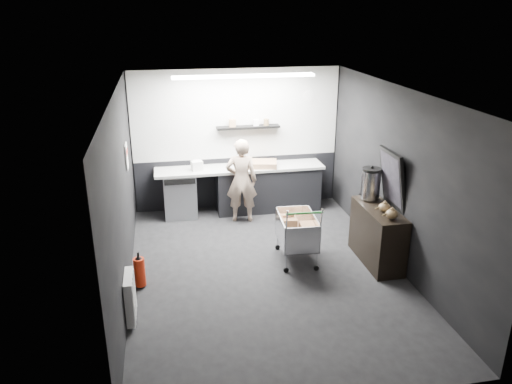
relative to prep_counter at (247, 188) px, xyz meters
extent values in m
plane|color=black|center=(-0.14, -2.42, -0.46)|extent=(5.50, 5.50, 0.00)
plane|color=silver|center=(-0.14, -2.42, 2.24)|extent=(5.50, 5.50, 0.00)
plane|color=black|center=(-0.14, 0.33, 0.89)|extent=(5.50, 0.00, 5.50)
plane|color=black|center=(-0.14, -5.17, 0.89)|extent=(5.50, 0.00, 5.50)
plane|color=black|center=(-2.14, -2.42, 0.89)|extent=(0.00, 5.50, 5.50)
plane|color=black|center=(1.86, -2.42, 0.89)|extent=(0.00, 5.50, 5.50)
cube|color=silver|center=(-0.14, 0.31, 1.39)|extent=(3.95, 0.02, 1.70)
cube|color=black|center=(-0.14, 0.31, 0.04)|extent=(3.95, 0.02, 1.00)
cube|color=black|center=(0.06, 0.20, 1.16)|extent=(1.20, 0.22, 0.04)
cylinder|color=silver|center=(1.26, 0.30, 1.69)|extent=(0.20, 0.03, 0.20)
cube|color=white|center=(-2.12, -1.12, 1.09)|extent=(0.02, 0.30, 0.40)
cube|color=red|center=(-2.11, -1.12, 1.16)|extent=(0.02, 0.22, 0.10)
cube|color=silver|center=(-2.08, -3.32, -0.11)|extent=(0.10, 0.50, 0.60)
cube|color=white|center=(-0.14, -0.57, 2.21)|extent=(2.40, 0.20, 0.04)
cube|color=black|center=(0.41, 0.00, -0.03)|extent=(2.00, 0.56, 0.85)
cube|color=#A9AAA5|center=(-0.14, 0.00, 0.42)|extent=(3.20, 0.60, 0.05)
cube|color=#9EA0A5|center=(-1.29, 0.00, -0.03)|extent=(0.60, 0.58, 0.85)
cube|color=black|center=(-1.29, -0.30, 0.32)|extent=(0.56, 0.02, 0.10)
imported|color=beige|center=(-0.18, -0.45, 0.33)|extent=(0.63, 0.47, 1.57)
cube|color=silver|center=(0.41, -2.14, -0.15)|extent=(0.60, 0.88, 0.02)
cube|color=silver|center=(0.15, -2.14, 0.06)|extent=(0.07, 0.84, 0.45)
cube|color=silver|center=(0.68, -2.14, 0.06)|extent=(0.07, 0.84, 0.45)
cube|color=silver|center=(0.41, -2.55, 0.06)|extent=(0.55, 0.05, 0.45)
cube|color=silver|center=(0.41, -1.72, 0.06)|extent=(0.55, 0.05, 0.45)
cylinder|color=silver|center=(0.18, -2.52, -0.29)|extent=(0.02, 0.02, 0.30)
cylinder|color=silver|center=(0.65, -2.52, -0.29)|extent=(0.02, 0.02, 0.30)
cylinder|color=silver|center=(0.18, -1.75, -0.29)|extent=(0.02, 0.02, 0.30)
cylinder|color=silver|center=(0.65, -1.75, -0.29)|extent=(0.02, 0.02, 0.30)
cylinder|color=green|center=(0.41, -2.61, 0.54)|extent=(0.55, 0.07, 0.03)
cube|color=brown|center=(0.29, -2.04, 0.05)|extent=(0.26, 0.31, 0.38)
cube|color=brown|center=(0.55, -2.25, 0.03)|extent=(0.24, 0.29, 0.34)
cylinder|color=black|center=(0.18, -2.52, -0.42)|extent=(0.08, 0.03, 0.08)
cylinder|color=black|center=(0.18, -1.75, -0.42)|extent=(0.08, 0.03, 0.08)
cylinder|color=black|center=(0.65, -2.52, -0.42)|extent=(0.08, 0.03, 0.08)
cylinder|color=black|center=(0.65, -1.75, -0.42)|extent=(0.08, 0.03, 0.08)
cube|color=black|center=(1.62, -2.42, -0.01)|extent=(0.45, 1.19, 0.89)
cylinder|color=silver|center=(1.62, -2.03, 0.68)|extent=(0.30, 0.30, 0.46)
cylinder|color=black|center=(1.62, -2.03, 0.93)|extent=(0.30, 0.30, 0.04)
sphere|color=black|center=(1.62, -2.03, 0.97)|extent=(0.05, 0.05, 0.05)
ellipsoid|color=brown|center=(1.62, -2.57, 0.52)|extent=(0.18, 0.18, 0.14)
ellipsoid|color=brown|center=(1.62, -2.82, 0.52)|extent=(0.18, 0.18, 0.14)
cube|color=black|center=(1.80, -2.37, 0.88)|extent=(0.20, 0.69, 0.89)
cube|color=black|center=(1.78, -2.37, 0.88)|extent=(0.14, 0.60, 0.76)
cylinder|color=#B0220B|center=(-1.99, -2.50, -0.22)|extent=(0.16, 0.16, 0.42)
cone|color=black|center=(-1.99, -2.50, 0.02)|extent=(0.11, 0.11, 0.06)
cylinder|color=black|center=(-1.99, -2.50, 0.06)|extent=(0.03, 0.03, 0.06)
cube|color=#9D7753|center=(0.30, -0.05, 0.50)|extent=(0.60, 0.50, 0.11)
cylinder|color=silver|center=(-0.93, 0.00, 0.53)|extent=(0.17, 0.17, 0.17)
cube|color=silver|center=(-0.95, -0.05, 0.53)|extent=(0.23, 0.19, 0.18)
camera|label=1|loc=(-1.54, -8.91, 3.33)|focal=35.00mm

